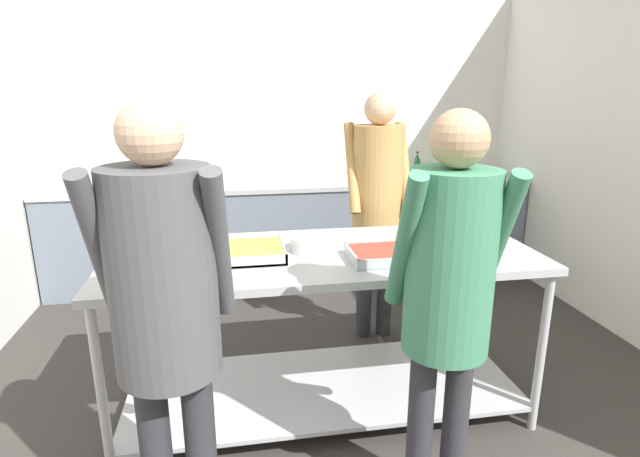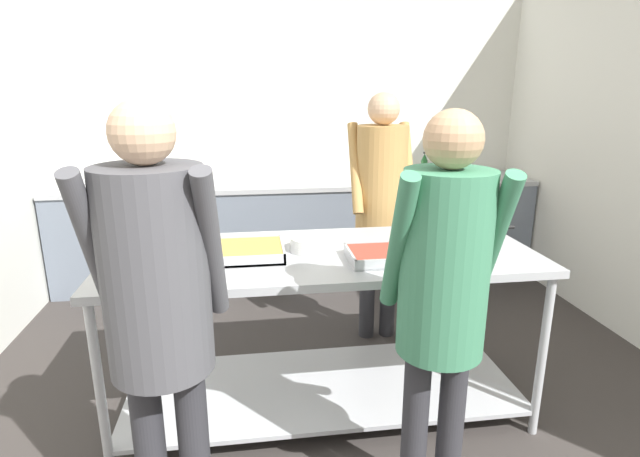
% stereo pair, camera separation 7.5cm
% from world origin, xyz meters
% --- Properties ---
extents(wall_rear, '(4.47, 0.06, 2.65)m').
position_xyz_m(wall_rear, '(0.00, 4.08, 1.32)').
color(wall_rear, silver).
rests_on(wall_rear, ground_plane).
extents(back_counter, '(4.31, 0.65, 0.92)m').
position_xyz_m(back_counter, '(0.00, 3.71, 0.46)').
color(back_counter, slate).
rests_on(back_counter, ground_plane).
extents(serving_counter, '(2.21, 0.87, 0.92)m').
position_xyz_m(serving_counter, '(-0.09, 1.68, 0.62)').
color(serving_counter, '#ADAFB5').
rests_on(serving_counter, ground_plane).
extents(serving_tray_vegetables, '(0.41, 0.27, 0.05)m').
position_xyz_m(serving_tray_vegetables, '(-0.93, 1.78, 0.94)').
color(serving_tray_vegetables, '#ADAFB5').
rests_on(serving_tray_vegetables, serving_counter).
extents(serving_tray_roast, '(0.40, 0.34, 0.05)m').
position_xyz_m(serving_tray_roast, '(-0.49, 1.67, 0.94)').
color(serving_tray_roast, '#ADAFB5').
rests_on(serving_tray_roast, serving_counter).
extents(plate_stack, '(0.24, 0.24, 0.07)m').
position_xyz_m(plate_stack, '(-0.14, 1.72, 0.95)').
color(plate_stack, white).
rests_on(plate_stack, serving_counter).
extents(serving_tray_greens, '(0.46, 0.28, 0.05)m').
position_xyz_m(serving_tray_greens, '(0.24, 1.51, 0.94)').
color(serving_tray_greens, '#ADAFB5').
rests_on(serving_tray_greens, serving_counter).
extents(sauce_pan, '(0.45, 0.31, 0.07)m').
position_xyz_m(sauce_pan, '(0.74, 1.79, 0.95)').
color(sauce_pan, '#ADAFB5').
rests_on(sauce_pan, serving_counter).
extents(guest_serving_left, '(0.44, 0.34, 1.67)m').
position_xyz_m(guest_serving_left, '(0.25, 0.89, 1.04)').
color(guest_serving_left, '#2D2D33').
rests_on(guest_serving_left, ground_plane).
extents(guest_serving_right, '(0.47, 0.36, 1.71)m').
position_xyz_m(guest_serving_right, '(-0.78, 0.88, 1.06)').
color(guest_serving_right, '#2D2D33').
rests_on(guest_serving_right, ground_plane).
extents(cook_behind_counter, '(0.43, 0.34, 1.72)m').
position_xyz_m(cook_behind_counter, '(0.42, 2.45, 1.07)').
color(cook_behind_counter, '#2D2D33').
rests_on(cook_behind_counter, ground_plane).
extents(water_bottle, '(0.06, 0.06, 0.24)m').
position_xyz_m(water_bottle, '(1.19, 3.77, 1.03)').
color(water_bottle, '#23602D').
rests_on(water_bottle, back_counter).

